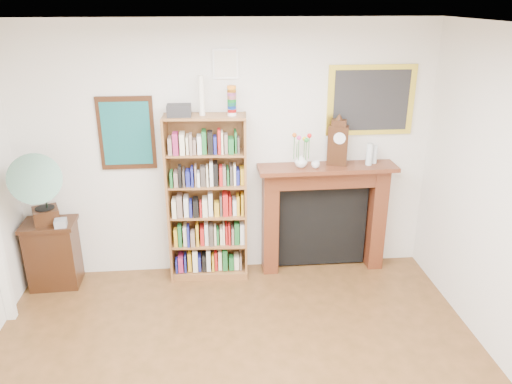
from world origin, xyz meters
TOP-DOWN VIEW (x-y plane):
  - room at (0.00, 0.00)m, footprint 4.51×5.01m
  - teal_poster at (-1.05, 2.48)m, footprint 0.58×0.04m
  - small_picture at (0.00, 2.48)m, footprint 0.26×0.04m
  - gilt_painting at (1.55, 2.48)m, footprint 0.95×0.04m
  - bookshelf at (-0.23, 2.33)m, footprint 0.87×0.35m
  - side_cabinet at (-1.92, 2.28)m, footprint 0.56×0.42m
  - fireplace at (1.08, 2.39)m, footprint 1.52×0.38m
  - gramophone at (-1.94, 2.16)m, footprint 0.70×0.77m
  - cd_stack at (-1.76, 2.17)m, footprint 0.14×0.14m
  - mantel_clock at (1.19, 2.36)m, footprint 0.24×0.18m
  - flower_vase at (0.78, 2.31)m, footprint 0.16×0.16m
  - teacup at (0.93, 2.27)m, footprint 0.11×0.11m
  - bottle_left at (1.53, 2.32)m, footprint 0.07×0.07m
  - bottle_right at (1.61, 2.37)m, footprint 0.06×0.06m

SIDE VIEW (x-z plane):
  - side_cabinet at x=-1.92m, z-range 0.00..0.75m
  - fireplace at x=1.08m, z-range 0.12..1.40m
  - cd_stack at x=-1.76m, z-range 0.75..0.83m
  - bookshelf at x=-0.23m, z-range -0.03..2.11m
  - gramophone at x=-1.94m, z-range 0.80..1.63m
  - teacup at x=0.93m, z-range 1.28..1.35m
  - flower_vase at x=0.78m, z-range 1.28..1.42m
  - bottle_right at x=1.61m, z-range 1.28..1.48m
  - bottle_left at x=1.53m, z-range 1.28..1.52m
  - room at x=0.00m, z-range -0.01..2.81m
  - mantel_clock at x=1.19m, z-range 1.27..1.76m
  - teal_poster at x=-1.05m, z-range 1.26..2.04m
  - gilt_painting at x=1.55m, z-range 1.58..2.33m
  - small_picture at x=0.00m, z-range 2.20..2.50m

